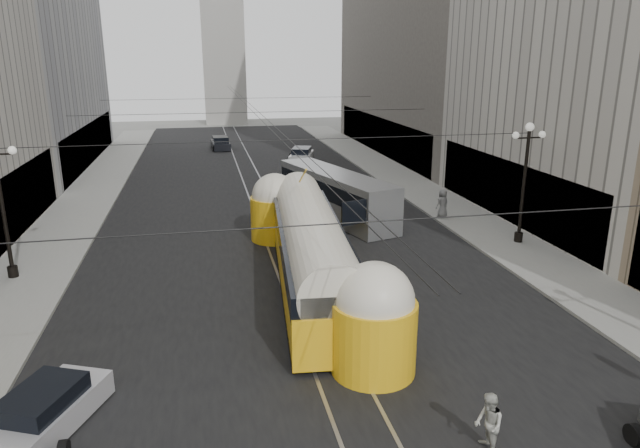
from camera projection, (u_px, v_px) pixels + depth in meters
name	position (u px, v px, depth m)	size (l,w,h in m)	color
road	(258.00, 194.00, 42.02)	(20.00, 85.00, 0.02)	black
sidewalk_left	(94.00, 190.00, 42.94)	(4.00, 72.00, 0.15)	gray
sidewalk_right	(397.00, 177.00, 47.63)	(4.00, 72.00, 0.15)	gray
rail_left	(248.00, 195.00, 41.87)	(0.12, 85.00, 0.04)	gray
rail_right	(268.00, 194.00, 42.16)	(0.12, 85.00, 0.04)	gray
building_left_far	(1.00, 1.00, 48.61)	(12.60, 28.60, 28.60)	#999999
distant_tower	(222.00, 19.00, 82.37)	(6.00, 6.00, 31.36)	#B2AFA8
lamppost_left_mid	(1.00, 200.00, 24.88)	(1.86, 0.44, 6.37)	black
lamppost_right_mid	(525.00, 176.00, 29.81)	(1.86, 0.44, 6.37)	black
catenary	(259.00, 115.00, 39.43)	(25.00, 72.00, 0.23)	black
streetcar	(311.00, 248.00, 24.55)	(3.99, 17.08, 3.76)	yellow
city_bus	(335.00, 193.00, 35.74)	(5.46, 11.58, 2.84)	#999B9E
sedan_silver	(44.00, 413.00, 15.31)	(3.17, 4.39, 1.28)	silver
sedan_white_far	(302.00, 155.00, 54.48)	(3.11, 4.80, 1.41)	silver
sedan_dark_far	(220.00, 143.00, 62.10)	(2.06, 4.46, 1.38)	black
pedestrian_crossing_b	(489.00, 424.00, 14.42)	(0.81, 0.63, 1.67)	#B2B2A6
pedestrian_sidewalk_right	(443.00, 203.00, 35.19)	(0.87, 0.54, 1.79)	slate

